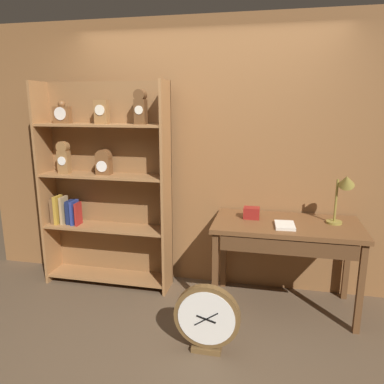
{
  "coord_description": "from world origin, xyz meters",
  "views": [
    {
      "loc": [
        0.63,
        -2.25,
        1.81
      ],
      "look_at": [
        -0.0,
        0.67,
        1.1
      ],
      "focal_mm": 34.71,
      "sensor_mm": 36.0,
      "label": 1
    }
  ],
  "objects": [
    {
      "name": "open_repair_manual",
      "position": [
        0.76,
        0.8,
        0.82
      ],
      "size": [
        0.17,
        0.23,
        0.02
      ],
      "primitive_type": "cube",
      "rotation": [
        0.0,
        0.0,
        0.06
      ],
      "color": "silver",
      "rests_on": "workbench"
    },
    {
      "name": "bookshelf",
      "position": [
        -0.99,
        1.06,
        1.02
      ],
      "size": [
        1.28,
        0.31,
        2.02
      ],
      "color": "#9E6B3D",
      "rests_on": "ground"
    },
    {
      "name": "back_wood_panel",
      "position": [
        0.0,
        1.31,
        1.3
      ],
      "size": [
        4.8,
        0.05,
        2.6
      ],
      "primitive_type": "cube",
      "color": "brown",
      "rests_on": "ground"
    },
    {
      "name": "desk_lamp",
      "position": [
        1.23,
        0.95,
        1.12
      ],
      "size": [
        0.21,
        0.21,
        0.47
      ],
      "color": "olive",
      "rests_on": "workbench"
    },
    {
      "name": "toolbox_small",
      "position": [
        0.48,
        0.98,
        0.86
      ],
      "size": [
        0.14,
        0.1,
        0.1
      ],
      "primitive_type": "cube",
      "color": "maroon",
      "rests_on": "workbench"
    },
    {
      "name": "workbench",
      "position": [
        0.79,
        0.9,
        0.71
      ],
      "size": [
        1.26,
        0.67,
        0.81
      ],
      "color": "brown",
      "rests_on": "ground"
    },
    {
      "name": "round_clock_large",
      "position": [
        0.22,
        0.16,
        0.27
      ],
      "size": [
        0.49,
        0.11,
        0.53
      ],
      "color": "brown",
      "rests_on": "ground"
    },
    {
      "name": "ground_plane",
      "position": [
        0.0,
        0.0,
        0.0
      ],
      "size": [
        10.0,
        10.0,
        0.0
      ],
      "primitive_type": "plane",
      "color": "brown"
    }
  ]
}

